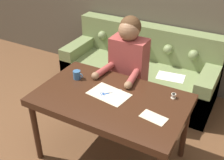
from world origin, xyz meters
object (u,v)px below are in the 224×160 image
Objects in this scene: dining_table at (111,104)px; couch at (140,71)px; thread_spool at (173,96)px; scissors at (107,94)px; person at (128,72)px; mug at (77,75)px.

couch is at bearing 101.36° from dining_table.
couch is 46.06× the size of thread_spool.
dining_table is 31.40× the size of thread_spool.
thread_spool is at bearing 22.24° from scissors.
scissors is 0.61m from thread_spool.
dining_table is 0.59m from thread_spool.
person reaches higher than scissors.
dining_table is 0.49m from mug.
dining_table is at bearing -15.15° from mug.
thread_spool is (0.57, 0.23, 0.02)m from scissors.
scissors is (0.06, -0.57, 0.07)m from person.
scissors is at bearing -80.71° from couch.
couch is at bearing 99.29° from scissors.
couch reaches higher than scissors.
couch is 11.16× the size of scissors.
couch is at bearing 80.61° from mug.
scissors is at bearing -12.69° from mug.
couch is 1.37m from scissors.
dining_table is at bearing -152.65° from thread_spool.
couch is at bearing 126.52° from thread_spool.
mug reaches higher than thread_spool.
dining_table is 1.39m from couch.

